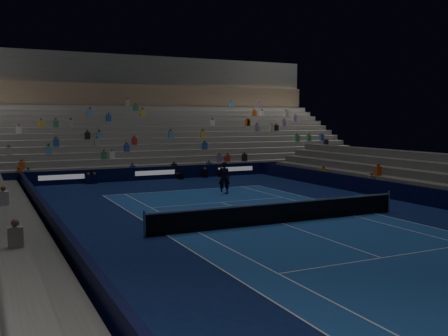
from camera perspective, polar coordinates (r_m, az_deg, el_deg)
ground at (r=23.29m, az=6.44°, el=-6.19°), size 90.00×90.00×0.00m
court_surface at (r=23.29m, az=6.44°, el=-6.18°), size 10.97×23.77×0.01m
sponsor_barrier_far at (r=39.93m, az=-7.79°, el=-0.58°), size 44.00×0.25×1.00m
sponsor_barrier_east at (r=29.46m, az=22.68°, el=-3.13°), size 0.25×37.00×1.00m
sponsor_barrier_west at (r=19.91m, az=-18.12°, el=-6.98°), size 0.25×37.00×1.00m
grandstand_main at (r=48.76m, az=-11.24°, el=3.85°), size 44.00×15.20×11.20m
tennis_net at (r=23.19m, az=6.45°, el=-4.97°), size 12.90×0.10×1.10m
tennis_player at (r=31.97m, az=0.01°, el=-1.11°), size 0.88×0.75×2.04m
broadcast_camera at (r=39.99m, az=-4.94°, el=-0.86°), size 0.43×0.85×0.53m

